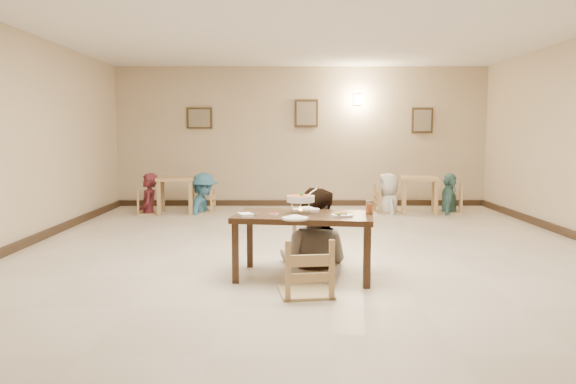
{
  "coord_description": "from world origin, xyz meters",
  "views": [
    {
      "loc": [
        -0.34,
        -7.19,
        1.58
      ],
      "look_at": [
        -0.31,
        -0.68,
        0.89
      ],
      "focal_mm": 35.0,
      "sensor_mm": 36.0,
      "label": 1
    }
  ],
  "objects_px": {
    "bg_chair_rl": "(388,186)",
    "drink_glass": "(369,208)",
    "main_table": "(304,221)",
    "chair_near": "(306,240)",
    "bg_diner_c": "(389,173)",
    "bg_chair_lr": "(204,191)",
    "main_diner": "(314,188)",
    "bg_chair_ll": "(148,191)",
    "bg_chair_rr": "(450,186)",
    "bg_diner_a": "(148,173)",
    "chair_far": "(313,226)",
    "curry_warmer": "(301,199)",
    "bg_diner_b": "(203,173)",
    "bg_table_right": "(420,184)",
    "bg_diner_d": "(450,173)",
    "bg_table_left": "(176,184)"
  },
  "relations": [
    {
      "from": "drink_glass",
      "to": "bg_diner_b",
      "type": "xyz_separation_m",
      "value": [
        -2.55,
        5.02,
        0.03
      ]
    },
    {
      "from": "chair_far",
      "to": "bg_diner_a",
      "type": "xyz_separation_m",
      "value": [
        -3.04,
        4.24,
        0.33
      ]
    },
    {
      "from": "bg_chair_ll",
      "to": "bg_chair_rl",
      "type": "distance_m",
      "value": 4.75
    },
    {
      "from": "drink_glass",
      "to": "bg_diner_a",
      "type": "distance_m",
      "value": 6.08
    },
    {
      "from": "curry_warmer",
      "to": "bg_diner_d",
      "type": "xyz_separation_m",
      "value": [
        3.1,
        4.99,
        -0.07
      ]
    },
    {
      "from": "chair_near",
      "to": "bg_diner_c",
      "type": "height_order",
      "value": "bg_diner_c"
    },
    {
      "from": "bg_chair_ll",
      "to": "bg_diner_d",
      "type": "bearing_deg",
      "value": -102.21
    },
    {
      "from": "bg_chair_rl",
      "to": "drink_glass",
      "type": "bearing_deg",
      "value": 162.2
    },
    {
      "from": "bg_chair_rr",
      "to": "bg_diner_b",
      "type": "distance_m",
      "value": 4.9
    },
    {
      "from": "bg_chair_lr",
      "to": "bg_chair_rl",
      "type": "bearing_deg",
      "value": 93.91
    },
    {
      "from": "curry_warmer",
      "to": "bg_chair_lr",
      "type": "distance_m",
      "value": 5.31
    },
    {
      "from": "main_diner",
      "to": "drink_glass",
      "type": "bearing_deg",
      "value": 155.27
    },
    {
      "from": "drink_glass",
      "to": "bg_table_right",
      "type": "distance_m",
      "value": 5.3
    },
    {
      "from": "bg_chair_rr",
      "to": "bg_diner_a",
      "type": "relative_size",
      "value": 0.66
    },
    {
      "from": "chair_near",
      "to": "bg_chair_lr",
      "type": "relative_size",
      "value": 1.25
    },
    {
      "from": "chair_near",
      "to": "bg_chair_lr",
      "type": "distance_m",
      "value": 5.97
    },
    {
      "from": "main_table",
      "to": "bg_chair_lr",
      "type": "bearing_deg",
      "value": 118.69
    },
    {
      "from": "main_table",
      "to": "bg_diner_a",
      "type": "relative_size",
      "value": 1.01
    },
    {
      "from": "bg_table_left",
      "to": "bg_table_right",
      "type": "relative_size",
      "value": 0.94
    },
    {
      "from": "bg_chair_rl",
      "to": "bg_diner_d",
      "type": "relative_size",
      "value": 0.67
    },
    {
      "from": "curry_warmer",
      "to": "bg_diner_c",
      "type": "bearing_deg",
      "value": 69.4
    },
    {
      "from": "chair_far",
      "to": "main_diner",
      "type": "xyz_separation_m",
      "value": [
        0.0,
        -0.06,
        0.47
      ]
    },
    {
      "from": "bg_diner_b",
      "to": "bg_diner_c",
      "type": "distance_m",
      "value": 3.68
    },
    {
      "from": "bg_chair_rl",
      "to": "bg_diner_c",
      "type": "xyz_separation_m",
      "value": [
        0.0,
        0.0,
        0.26
      ]
    },
    {
      "from": "bg_table_right",
      "to": "bg_chair_lr",
      "type": "height_order",
      "value": "bg_chair_lr"
    },
    {
      "from": "bg_chair_rl",
      "to": "curry_warmer",
      "type": "bearing_deg",
      "value": 154.26
    },
    {
      "from": "bg_chair_rr",
      "to": "bg_diner_d",
      "type": "relative_size",
      "value": 0.66
    },
    {
      "from": "drink_glass",
      "to": "bg_chair_rl",
      "type": "xyz_separation_m",
      "value": [
        1.13,
        5.05,
        -0.25
      ]
    },
    {
      "from": "chair_far",
      "to": "bg_chair_ll",
      "type": "xyz_separation_m",
      "value": [
        -3.04,
        4.24,
        -0.0
      ]
    },
    {
      "from": "chair_near",
      "to": "bg_chair_rr",
      "type": "height_order",
      "value": "chair_near"
    },
    {
      "from": "bg_table_right",
      "to": "curry_warmer",
      "type": "bearing_deg",
      "value": -116.66
    },
    {
      "from": "chair_far",
      "to": "bg_chair_rr",
      "type": "xyz_separation_m",
      "value": [
        2.92,
        4.38,
        0.06
      ]
    },
    {
      "from": "drink_glass",
      "to": "bg_diner_d",
      "type": "relative_size",
      "value": 0.1
    },
    {
      "from": "bg_table_right",
      "to": "bg_diner_a",
      "type": "xyz_separation_m",
      "value": [
        -5.36,
        -0.11,
        0.21
      ]
    },
    {
      "from": "drink_glass",
      "to": "bg_chair_ll",
      "type": "relative_size",
      "value": 0.17
    },
    {
      "from": "main_diner",
      "to": "drink_glass",
      "type": "xyz_separation_m",
      "value": [
        0.57,
        -0.59,
        -0.16
      ]
    },
    {
      "from": "main_diner",
      "to": "bg_diner_c",
      "type": "bearing_deg",
      "value": -89.77
    },
    {
      "from": "curry_warmer",
      "to": "bg_chair_rl",
      "type": "bearing_deg",
      "value": 69.4
    },
    {
      "from": "bg_diner_b",
      "to": "bg_chair_rl",
      "type": "bearing_deg",
      "value": -80.29
    },
    {
      "from": "bg_table_right",
      "to": "bg_diner_d",
      "type": "distance_m",
      "value": 0.64
    },
    {
      "from": "bg_chair_ll",
      "to": "bg_diner_c",
      "type": "bearing_deg",
      "value": -101.66
    },
    {
      "from": "chair_far",
      "to": "bg_diner_b",
      "type": "distance_m",
      "value": 4.8
    },
    {
      "from": "bg_chair_lr",
      "to": "bg_diner_d",
      "type": "bearing_deg",
      "value": 93.6
    },
    {
      "from": "main_table",
      "to": "chair_near",
      "type": "height_order",
      "value": "chair_near"
    },
    {
      "from": "drink_glass",
      "to": "bg_chair_rr",
      "type": "distance_m",
      "value": 5.56
    },
    {
      "from": "chair_near",
      "to": "bg_chair_rl",
      "type": "height_order",
      "value": "chair_near"
    },
    {
      "from": "bg_chair_ll",
      "to": "bg_chair_rr",
      "type": "height_order",
      "value": "bg_chair_rr"
    },
    {
      "from": "bg_table_right",
      "to": "bg_chair_rr",
      "type": "distance_m",
      "value": 0.61
    },
    {
      "from": "chair_near",
      "to": "curry_warmer",
      "type": "relative_size",
      "value": 3.15
    },
    {
      "from": "chair_far",
      "to": "curry_warmer",
      "type": "distance_m",
      "value": 0.75
    }
  ]
}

